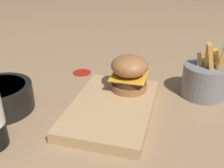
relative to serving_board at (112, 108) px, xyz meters
name	(u,v)px	position (x,y,z in m)	size (l,w,h in m)	color
ground_plane	(142,110)	(0.03, -0.07, -0.01)	(6.00, 6.00, 0.00)	#9E7A56
serving_board	(112,108)	(0.00, 0.00, 0.00)	(0.29, 0.18, 0.02)	tan
burger	(129,73)	(0.08, -0.02, 0.06)	(0.09, 0.09, 0.09)	#9E6638
fries_basket	(205,80)	(0.14, -0.21, 0.03)	(0.11, 0.11, 0.15)	slate
side_bowl	(0,97)	(-0.06, 0.26, 0.02)	(0.15, 0.15, 0.06)	black
ketchup_puddle	(82,72)	(0.19, 0.15, -0.01)	(0.06, 0.06, 0.00)	#B21E14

